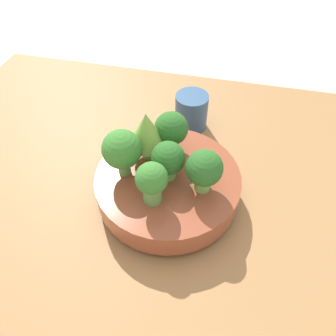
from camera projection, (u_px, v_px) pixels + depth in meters
The scene contains 10 objects.
ground_plane at pixel (151, 200), 0.65m from camera, with size 6.00×6.00×0.00m, color silver.
table at pixel (151, 194), 0.64m from camera, with size 1.05×0.81×0.04m.
bowl at pixel (168, 185), 0.58m from camera, with size 0.25×0.25×0.06m.
broccoli_floret_front at pixel (171, 129), 0.57m from camera, with size 0.06×0.06×0.08m.
broccoli_floret_left at pixel (204, 169), 0.51m from camera, with size 0.06×0.06×0.08m.
broccoli_floret_center at pixel (168, 159), 0.53m from camera, with size 0.06×0.06×0.07m.
romanesco_piece_near at pixel (147, 130), 0.55m from camera, with size 0.07×0.07×0.10m.
broccoli_floret_right at pixel (122, 150), 0.53m from camera, with size 0.07×0.07×0.09m.
broccoli_floret_back at pixel (152, 181), 0.50m from camera, with size 0.05×0.05×0.08m.
cup at pixel (191, 112), 0.72m from camera, with size 0.07×0.07×0.08m.
Camera 1 is at (-0.12, 0.37, 0.52)m, focal length 35.00 mm.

